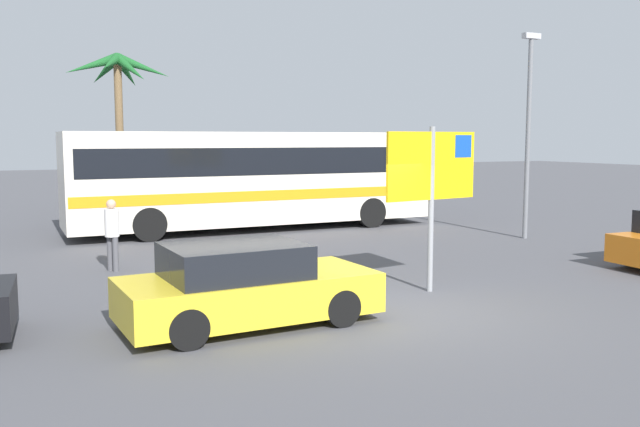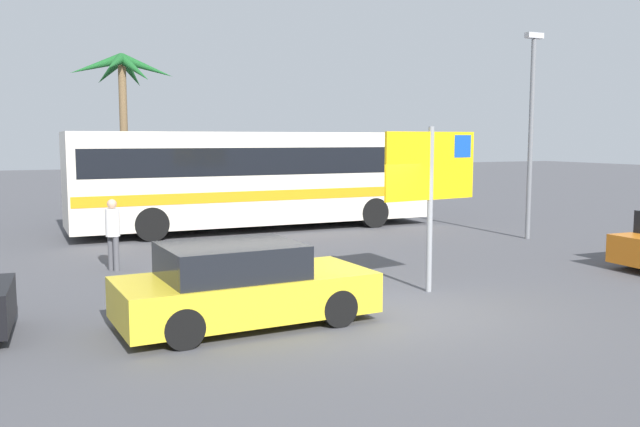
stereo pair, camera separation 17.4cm
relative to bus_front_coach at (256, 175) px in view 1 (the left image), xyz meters
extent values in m
plane|color=#4C4C51|center=(-1.52, -10.99, -1.78)|extent=(120.00, 120.00, 0.00)
cube|color=silver|center=(0.00, 0.00, -0.06)|extent=(11.91, 2.56, 2.90)
cube|color=black|center=(0.00, 0.00, 0.49)|extent=(11.43, 2.58, 0.84)
cube|color=orange|center=(0.00, 0.00, -0.57)|extent=(11.79, 2.58, 0.32)
cylinder|color=black|center=(3.69, 1.15, -1.28)|extent=(1.00, 0.28, 1.00)
cylinder|color=black|center=(3.69, -1.15, -1.28)|extent=(1.00, 0.28, 1.00)
cylinder|color=black|center=(-3.69, 1.15, -1.28)|extent=(1.00, 0.28, 1.00)
cylinder|color=black|center=(-3.69, -1.15, -1.28)|extent=(1.00, 0.28, 1.00)
cube|color=white|center=(0.58, 3.55, -0.06)|extent=(11.91, 2.56, 2.90)
cube|color=black|center=(0.58, 3.55, 0.49)|extent=(11.43, 2.58, 0.84)
cube|color=#1E70B7|center=(0.58, 3.55, -0.57)|extent=(11.79, 2.58, 0.32)
cylinder|color=black|center=(4.27, 4.70, -1.28)|extent=(1.00, 0.28, 1.00)
cylinder|color=black|center=(4.27, 2.40, -1.28)|extent=(1.00, 0.28, 1.00)
cylinder|color=black|center=(-3.11, 4.70, -1.28)|extent=(1.00, 0.28, 1.00)
cylinder|color=black|center=(-3.11, 2.40, -1.28)|extent=(1.00, 0.28, 1.00)
cylinder|color=gray|center=(-0.01, -9.96, -0.18)|extent=(0.11, 0.11, 3.20)
cube|color=yellow|center=(-0.01, -9.96, 0.67)|extent=(2.19, 0.37, 1.30)
cube|color=#1447A8|center=(0.78, -9.85, 1.04)|extent=(0.45, 0.13, 0.44)
cylinder|color=black|center=(5.76, -9.80, -1.48)|extent=(0.60, 0.18, 0.60)
cube|color=yellow|center=(-3.99, -10.69, -1.30)|extent=(4.12, 1.98, 0.64)
cube|color=black|center=(-4.23, -10.70, -0.72)|extent=(2.17, 1.75, 0.52)
cylinder|color=black|center=(-2.78, -9.81, -1.48)|extent=(0.61, 0.19, 0.60)
cylinder|color=black|center=(-2.70, -11.46, -1.48)|extent=(0.61, 0.19, 0.60)
cylinder|color=black|center=(-5.28, -9.92, -1.48)|extent=(0.61, 0.19, 0.60)
cylinder|color=black|center=(-5.20, -11.57, -1.48)|extent=(0.61, 0.19, 0.60)
cylinder|color=#4C4C51|center=(-5.26, -5.31, -1.39)|extent=(0.13, 0.13, 0.79)
cylinder|color=#4C4C51|center=(-5.36, -5.16, -1.39)|extent=(0.13, 0.13, 0.79)
cylinder|color=silver|center=(-5.31, -5.24, -0.69)|extent=(0.32, 0.32, 0.62)
sphere|color=tan|center=(-5.31, -5.24, -0.27)|extent=(0.21, 0.21, 0.21)
cylinder|color=slate|center=(6.61, -5.32, 1.13)|extent=(0.14, 0.14, 5.83)
cube|color=#B2B2B7|center=(6.61, -5.32, 4.15)|extent=(0.56, 0.20, 0.16)
cylinder|color=brown|center=(-3.04, 7.91, 1.23)|extent=(0.32, 0.32, 6.02)
cone|color=#195623|center=(-2.03, 7.77, 4.10)|extent=(2.21, 0.74, 1.10)
cone|color=#195623|center=(-2.54, 8.73, 3.95)|extent=(1.47, 2.03, 1.36)
cone|color=#195623|center=(-3.40, 8.81, 4.00)|extent=(1.21, 2.14, 1.29)
cone|color=#195623|center=(-4.05, 7.83, 4.10)|extent=(2.20, 0.61, 1.10)
cone|color=#195623|center=(-3.43, 6.97, 4.13)|extent=(1.24, 2.18, 1.03)
cone|color=#195623|center=(-2.67, 7.03, 3.95)|extent=(1.21, 2.11, 1.37)
camera|label=1|loc=(-7.47, -20.68, 1.18)|focal=37.68mm
camera|label=2|loc=(-7.31, -20.76, 1.18)|focal=37.68mm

